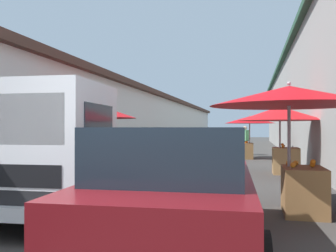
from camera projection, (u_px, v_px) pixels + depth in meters
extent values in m
plane|color=#3D3A38|center=(214.00, 161.00, 15.64)|extent=(90.00, 90.00, 0.00)
cube|color=silver|center=(88.00, 125.00, 19.46)|extent=(49.50, 7.00, 3.26)
cube|color=#4C3328|center=(88.00, 93.00, 19.47)|extent=(49.80, 7.50, 0.24)
cylinder|color=#9E9EA3|center=(93.00, 142.00, 9.81)|extent=(0.06, 0.06, 2.12)
cone|color=red|center=(93.00, 111.00, 9.81)|extent=(2.39, 2.39, 0.40)
sphere|color=#9E9EA3|center=(93.00, 102.00, 9.81)|extent=(0.07, 0.07, 0.07)
cube|color=olive|center=(103.00, 167.00, 9.92)|extent=(0.98, 0.74, 0.73)
sphere|color=orange|center=(97.00, 152.00, 10.07)|extent=(0.09, 0.09, 0.09)
sphere|color=orange|center=(104.00, 152.00, 10.05)|extent=(0.09, 0.09, 0.09)
sphere|color=orange|center=(104.00, 150.00, 10.24)|extent=(0.09, 0.09, 0.09)
sphere|color=orange|center=(103.00, 153.00, 9.72)|extent=(0.09, 0.09, 0.09)
sphere|color=orange|center=(109.00, 152.00, 10.23)|extent=(0.09, 0.09, 0.09)
cylinder|color=#9E9EA3|center=(250.00, 137.00, 17.16)|extent=(0.06, 0.06, 2.02)
cone|color=red|center=(250.00, 120.00, 17.17)|extent=(2.39, 2.39, 0.33)
sphere|color=#9E9EA3|center=(250.00, 115.00, 17.17)|extent=(0.07, 0.07, 0.07)
cube|color=brown|center=(246.00, 151.00, 17.02)|extent=(0.92, 0.67, 0.74)
sphere|color=orange|center=(245.00, 142.00, 16.78)|extent=(0.09, 0.09, 0.09)
sphere|color=orange|center=(246.00, 142.00, 17.14)|extent=(0.09, 0.09, 0.09)
sphere|color=orange|center=(244.00, 141.00, 16.94)|extent=(0.09, 0.09, 0.09)
sphere|color=orange|center=(247.00, 142.00, 17.08)|extent=(0.09, 0.09, 0.09)
cylinder|color=#9E9EA3|center=(280.00, 140.00, 11.20)|extent=(0.06, 0.06, 2.13)
cone|color=red|center=(280.00, 113.00, 11.21)|extent=(2.62, 2.62, 0.44)
sphere|color=#9E9EA3|center=(280.00, 105.00, 11.21)|extent=(0.07, 0.07, 0.07)
cube|color=#9E7547|center=(286.00, 161.00, 11.31)|extent=(0.78, 0.80, 0.83)
sphere|color=orange|center=(282.00, 145.00, 11.29)|extent=(0.09, 0.09, 0.09)
sphere|color=orange|center=(283.00, 146.00, 11.21)|extent=(0.09, 0.09, 0.09)
sphere|color=orange|center=(284.00, 146.00, 11.50)|extent=(0.09, 0.09, 0.09)
sphere|color=orange|center=(289.00, 147.00, 11.15)|extent=(0.09, 0.09, 0.09)
cylinder|color=#9E9EA3|center=(289.00, 149.00, 6.16)|extent=(0.06, 0.06, 2.17)
cone|color=red|center=(289.00, 96.00, 6.16)|extent=(2.73, 2.73, 0.35)
sphere|color=#9E9EA3|center=(289.00, 83.00, 6.16)|extent=(0.07, 0.07, 0.07)
cube|color=olive|center=(304.00, 191.00, 6.00)|extent=(0.95, 0.67, 0.79)
sphere|color=orange|center=(296.00, 163.00, 6.30)|extent=(0.09, 0.09, 0.09)
sphere|color=orange|center=(313.00, 164.00, 6.14)|extent=(0.09, 0.09, 0.09)
sphere|color=orange|center=(313.00, 162.00, 5.92)|extent=(0.09, 0.09, 0.09)
sphere|color=orange|center=(293.00, 165.00, 5.97)|extent=(0.09, 0.09, 0.09)
sphere|color=orange|center=(312.00, 165.00, 6.03)|extent=(0.09, 0.09, 0.09)
sphere|color=orange|center=(289.00, 163.00, 6.24)|extent=(0.09, 0.09, 0.09)
cube|color=#600F14|center=(179.00, 199.00, 4.41)|extent=(3.98, 1.91, 0.64)
cube|color=#19232D|center=(177.00, 151.00, 4.27)|extent=(2.41, 1.63, 0.56)
cube|color=black|center=(195.00, 191.00, 6.29)|extent=(0.18, 1.65, 0.20)
cube|color=silver|center=(163.00, 174.00, 6.42)|extent=(0.07, 0.24, 0.14)
cube|color=silver|center=(229.00, 175.00, 6.20)|extent=(0.07, 0.24, 0.14)
cylinder|color=black|center=(139.00, 198.00, 5.87)|extent=(0.61, 0.23, 0.60)
cylinder|color=black|center=(247.00, 202.00, 5.56)|extent=(0.61, 0.23, 0.60)
cube|color=black|center=(87.00, 178.00, 6.76)|extent=(4.87, 1.72, 0.36)
cube|color=silver|center=(42.00, 133.00, 5.16)|extent=(1.63, 1.83, 1.40)
cube|color=#19232D|center=(10.00, 119.00, 4.44)|extent=(0.14, 1.47, 0.63)
cube|color=#19232D|center=(42.00, 120.00, 5.16)|extent=(1.14, 1.83, 0.45)
cube|color=black|center=(10.00, 175.00, 4.42)|extent=(0.13, 1.40, 0.28)
cube|color=silver|center=(6.00, 214.00, 4.34)|extent=(0.21, 1.75, 0.18)
cube|color=gray|center=(140.00, 153.00, 7.42)|extent=(3.16, 0.23, 0.50)
cube|color=gray|center=(66.00, 152.00, 7.72)|extent=(3.16, 0.23, 0.50)
cube|color=gray|center=(124.00, 149.00, 9.10)|extent=(0.15, 1.65, 0.50)
cylinder|color=black|center=(99.00, 206.00, 5.00)|extent=(0.73, 0.26, 0.72)
cylinder|color=black|center=(150.00, 177.00, 8.02)|extent=(0.73, 0.26, 0.72)
cylinder|color=black|center=(76.00, 175.00, 8.33)|extent=(0.73, 0.26, 0.72)
cylinder|color=#232328|center=(244.00, 148.00, 19.52)|extent=(0.14, 0.14, 0.77)
cylinder|color=#232328|center=(246.00, 148.00, 19.38)|extent=(0.14, 0.14, 0.77)
cube|color=#4C8C59|center=(245.00, 135.00, 19.46)|extent=(0.47, 0.44, 0.58)
sphere|color=tan|center=(245.00, 128.00, 19.46)|extent=(0.21, 0.21, 0.21)
cylinder|color=#4C8C59|center=(242.00, 135.00, 19.70)|extent=(0.08, 0.08, 0.52)
cylinder|color=#4C8C59|center=(248.00, 135.00, 19.21)|extent=(0.08, 0.08, 0.52)
cylinder|color=black|center=(168.00, 151.00, 19.27)|extent=(0.45, 0.18, 0.44)
cylinder|color=black|center=(157.00, 153.00, 18.14)|extent=(0.45, 0.20, 0.44)
cube|color=red|center=(162.00, 151.00, 18.66)|extent=(0.94, 0.46, 0.08)
ellipsoid|color=black|center=(160.00, 144.00, 18.39)|extent=(0.60, 0.37, 0.20)
cube|color=red|center=(167.00, 143.00, 19.23)|extent=(0.20, 0.34, 0.56)
cylinder|color=silver|center=(167.00, 141.00, 19.17)|extent=(0.28, 0.11, 0.68)
cylinder|color=black|center=(166.00, 134.00, 19.10)|extent=(0.55, 0.15, 0.04)
cylinder|color=red|center=(145.00, 158.00, 12.31)|extent=(0.30, 0.30, 0.03)
cylinder|color=red|center=(146.00, 164.00, 12.42)|extent=(0.04, 0.04, 0.42)
cylinder|color=red|center=(141.00, 164.00, 12.33)|extent=(0.04, 0.04, 0.42)
cylinder|color=red|center=(144.00, 165.00, 12.20)|extent=(0.04, 0.04, 0.42)
cylinder|color=red|center=(148.00, 164.00, 12.28)|extent=(0.04, 0.04, 0.42)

